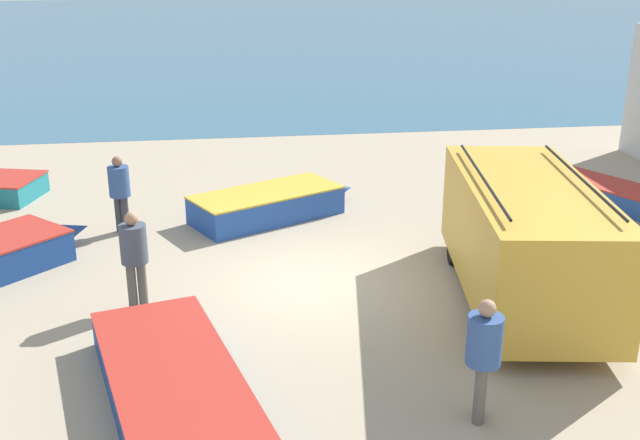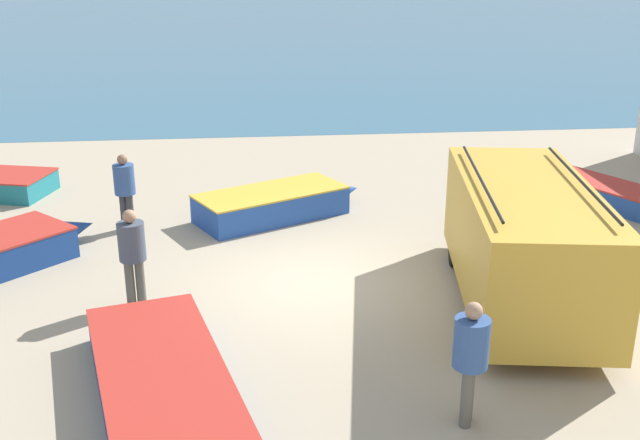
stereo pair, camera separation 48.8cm
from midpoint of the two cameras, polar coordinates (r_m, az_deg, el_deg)
name	(u,v)px [view 2 (the right image)]	position (r m, az deg, el deg)	size (l,w,h in m)	color
ground_plane	(315,283)	(14.16, 0.62, -4.86)	(200.00, 200.00, 0.00)	tan
sea_water	(255,26)	(65.07, -4.72, 14.50)	(120.00, 80.00, 0.01)	#33607A
parked_van	(524,239)	(13.50, 16.27, -1.40)	(2.93, 5.67, 2.31)	gold
fishing_rowboat_0	(165,392)	(10.56, -10.38, -12.80)	(2.76, 5.54, 0.55)	navy
fishing_rowboat_1	(277,203)	(17.58, -2.50, 1.29)	(4.23, 2.92, 0.67)	#234CA3
fishing_rowboat_3	(619,197)	(19.76, 22.47, 1.63)	(3.30, 5.22, 0.52)	#234CA3
fisherman_0	(471,352)	(9.98, 12.80, -9.82)	(0.46, 0.46, 1.76)	#5B564C
fisherman_1	(125,185)	(17.00, -13.87, 2.58)	(0.46, 0.46, 1.74)	#38383D
fisherman_2	(132,249)	(13.27, -13.10, -2.17)	(0.47, 0.47, 1.77)	#5B564C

